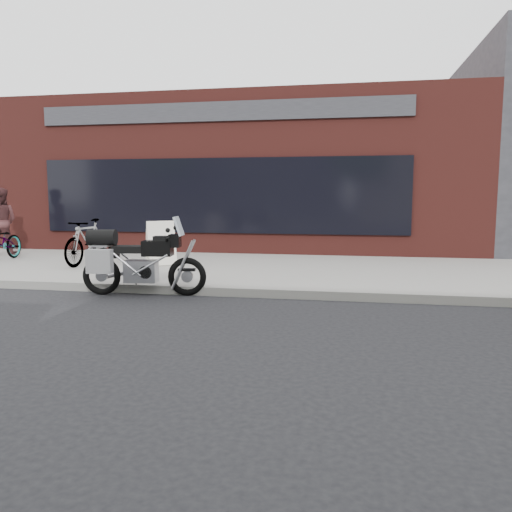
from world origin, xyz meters
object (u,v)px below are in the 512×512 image
Objects in this scene: motorcycle at (135,261)px; bicycle_rear at (89,242)px; sandwich_sign at (161,243)px; cafe_patron_left at (0,221)px; bicycle_front at (0,242)px.

bicycle_rear is (-2.19, 2.40, 0.08)m from motorcycle.
motorcycle reaches higher than sandwich_sign.
cafe_patron_left is (-3.28, 1.40, 0.36)m from bicycle_rear.
cafe_patron_left reaches higher than sandwich_sign.
cafe_patron_left is at bearing 163.46° from bicycle_rear.
motorcycle is at bearing -41.14° from bicycle_rear.
motorcycle is 2.79m from sandwich_sign.
bicycle_rear is (2.42, -0.21, 0.06)m from bicycle_front.
motorcycle is at bearing -33.62° from bicycle_front.
cafe_patron_left is (-4.87, 1.08, 0.39)m from sandwich_sign.
cafe_patron_left is at bearing 134.03° from sandwich_sign.
sandwich_sign is at bearing -2.39° from bicycle_front.
bicycle_front is 4.01m from sandwich_sign.
bicycle_rear is 1.62m from sandwich_sign.
bicycle_front is at bearing 143.15° from motorcycle.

